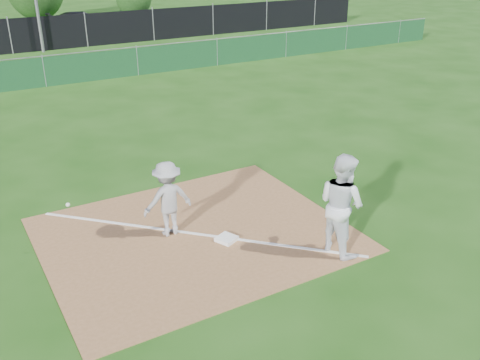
{
  "coord_description": "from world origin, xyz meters",
  "views": [
    {
      "loc": [
        -4.06,
        -7.74,
        5.6
      ],
      "look_at": [
        1.07,
        1.0,
        1.0
      ],
      "focal_mm": 40.0,
      "sensor_mm": 36.0,
      "label": 1
    }
  ],
  "objects_px": {
    "play_at_first": "(168,199)",
    "car_right": "(83,22)",
    "first_base": "(227,239)",
    "runner": "(341,204)"
  },
  "relations": [
    {
      "from": "play_at_first",
      "to": "car_right",
      "type": "height_order",
      "value": "play_at_first"
    },
    {
      "from": "car_right",
      "to": "first_base",
      "type": "bearing_deg",
      "value": 174.39
    },
    {
      "from": "runner",
      "to": "car_right",
      "type": "height_order",
      "value": "runner"
    },
    {
      "from": "runner",
      "to": "car_right",
      "type": "bearing_deg",
      "value": -10.99
    },
    {
      "from": "first_base",
      "to": "runner",
      "type": "xyz_separation_m",
      "value": [
        1.73,
        -1.38,
        0.95
      ]
    },
    {
      "from": "first_base",
      "to": "play_at_first",
      "type": "distance_m",
      "value": 1.43
    },
    {
      "from": "first_base",
      "to": "runner",
      "type": "bearing_deg",
      "value": -38.61
    },
    {
      "from": "runner",
      "to": "first_base",
      "type": "bearing_deg",
      "value": 46.41
    },
    {
      "from": "runner",
      "to": "car_right",
      "type": "relative_size",
      "value": 0.46
    },
    {
      "from": "first_base",
      "to": "runner",
      "type": "relative_size",
      "value": 0.18
    }
  ]
}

